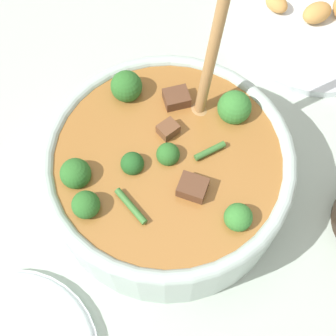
% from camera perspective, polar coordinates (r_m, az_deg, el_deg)
% --- Properties ---
extents(ground_plane, '(4.00, 4.00, 0.00)m').
position_cam_1_polar(ground_plane, '(0.59, 0.00, -2.65)').
color(ground_plane, '#ADBCAD').
extents(stew_bowl, '(0.28, 0.28, 0.29)m').
position_cam_1_polar(stew_bowl, '(0.54, -0.00, -0.21)').
color(stew_bowl, '#B2C6BC').
rests_on(stew_bowl, ground_plane).
extents(food_plate, '(0.25, 0.25, 0.04)m').
position_cam_1_polar(food_plate, '(0.76, 17.43, 16.48)').
color(food_plate, white).
rests_on(food_plate, ground_plane).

